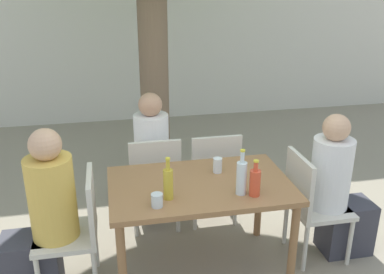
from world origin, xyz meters
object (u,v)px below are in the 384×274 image
(dining_table_front, at_px, (200,194))
(patio_chair_3, at_px, (213,173))
(patio_chair_0, at_px, (78,226))
(patio_chair_1, at_px, (310,201))
(person_seated_0, at_px, (43,222))
(oil_cruet_1, at_px, (168,183))
(person_seated_2, at_px, (151,163))
(soda_bottle_0, at_px, (255,182))
(patio_chair_2, at_px, (155,178))
(drinking_glass_0, at_px, (218,165))
(drinking_glass_1, at_px, (157,200))
(person_seated_1, at_px, (338,194))
(water_bottle_2, at_px, (242,177))

(dining_table_front, height_order, patio_chair_3, patio_chair_3)
(patio_chair_0, relative_size, patio_chair_1, 1.00)
(patio_chair_3, bearing_deg, person_seated_0, 24.96)
(oil_cruet_1, bearing_deg, dining_table_front, 34.71)
(patio_chair_1, height_order, patio_chair_3, same)
(person_seated_2, bearing_deg, patio_chair_1, 142.82)
(person_seated_0, bearing_deg, soda_bottle_0, 80.21)
(patio_chair_2, xyz_separation_m, drinking_glass_0, (0.44, -0.50, 0.31))
(patio_chair_2, bearing_deg, drinking_glass_1, 84.76)
(patio_chair_0, distance_m, patio_chair_2, 0.91)
(soda_bottle_0, bearing_deg, dining_table_front, 142.61)
(dining_table_front, relative_size, oil_cruet_1, 4.40)
(patio_chair_0, distance_m, patio_chair_1, 1.80)
(drinking_glass_0, bearing_deg, oil_cruet_1, -142.20)
(patio_chair_2, distance_m, patio_chair_3, 0.53)
(person_seated_2, distance_m, oil_cruet_1, 1.11)
(person_seated_1, relative_size, soda_bottle_0, 4.61)
(person_seated_2, bearing_deg, patio_chair_2, 90.00)
(patio_chair_3, bearing_deg, drinking_glass_1, 56.15)
(person_seated_1, xyz_separation_m, oil_cruet_1, (-1.40, -0.18, 0.33))
(patio_chair_0, relative_size, person_seated_1, 0.74)
(person_seated_0, bearing_deg, person_seated_1, 90.00)
(patio_chair_0, distance_m, person_seated_1, 2.03)
(drinking_glass_0, bearing_deg, soda_bottle_0, -68.81)
(patio_chair_3, height_order, soda_bottle_0, soda_bottle_0)
(dining_table_front, height_order, water_bottle_2, water_bottle_2)
(dining_table_front, relative_size, patio_chair_2, 1.48)
(patio_chair_3, distance_m, drinking_glass_1, 1.15)
(person_seated_1, xyz_separation_m, soda_bottle_0, (-0.80, -0.25, 0.32))
(patio_chair_1, xyz_separation_m, oil_cruet_1, (-1.16, -0.18, 0.37))
(soda_bottle_0, height_order, oil_cruet_1, oil_cruet_1)
(dining_table_front, bearing_deg, patio_chair_1, 0.00)
(dining_table_front, relative_size, water_bottle_2, 4.01)
(person_seated_2, distance_m, drinking_glass_0, 0.89)
(patio_chair_1, bearing_deg, patio_chair_2, 60.85)
(patio_chair_0, xyz_separation_m, water_bottle_2, (1.14, -0.21, 0.38))
(person_seated_2, bearing_deg, patio_chair_3, 156.31)
(patio_chair_1, distance_m, soda_bottle_0, 0.72)
(dining_table_front, distance_m, drinking_glass_1, 0.46)
(person_seated_2, bearing_deg, drinking_glass_0, 121.02)
(patio_chair_2, height_order, soda_bottle_0, soda_bottle_0)
(water_bottle_2, bearing_deg, oil_cruet_1, 176.40)
(soda_bottle_0, bearing_deg, patio_chair_3, 93.98)
(patio_chair_0, bearing_deg, person_seated_2, 144.43)
(patio_chair_0, distance_m, oil_cruet_1, 0.76)
(soda_bottle_0, bearing_deg, patio_chair_2, 123.46)
(patio_chair_1, xyz_separation_m, water_bottle_2, (-0.65, -0.21, 0.38))
(person_seated_0, bearing_deg, drinking_glass_0, 96.79)
(patio_chair_0, relative_size, patio_chair_3, 1.00)
(patio_chair_0, xyz_separation_m, person_seated_2, (0.63, 0.88, 0.04))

